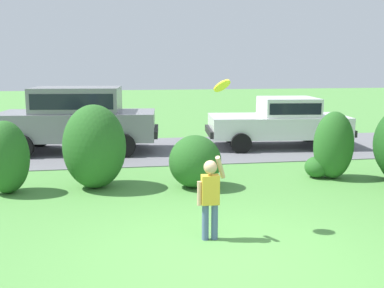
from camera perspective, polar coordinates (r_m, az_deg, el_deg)
The scene contains 10 objects.
ground_plane at distance 6.38m, azimuth 4.34°, elevation -13.96°, with size 80.00×80.00×0.00m, color #518E42.
driveway_strip at distance 13.79m, azimuth -3.19°, elevation -0.75°, with size 28.00×4.40×0.02m, color slate.
shrub_near_tree at distance 9.84m, azimuth -22.34°, elevation -1.56°, with size 0.92×0.90×1.48m.
shrub_centre_left at distance 9.71m, azimuth -12.16°, elevation -0.32°, with size 1.31×1.31×1.77m.
shrub_centre at distance 9.58m, azimuth 0.39°, elevation -2.21°, with size 1.11×1.03×1.12m.
shrub_centre_right at distance 10.79m, azimuth 17.13°, elevation -0.46°, with size 1.06×0.79×1.54m.
parked_sedan at distance 14.44m, azimuth 11.09°, elevation 2.93°, with size 4.55×2.40×1.56m.
parked_suv at distance 13.77m, azimuth -14.17°, elevation 3.43°, with size 4.85×2.42×1.92m.
child_thrower at distance 6.72m, azimuth 2.30°, elevation -6.18°, with size 0.46×0.26×1.29m.
frisbee at distance 6.87m, azimuth 3.80°, elevation 7.32°, with size 0.32×0.25×0.27m.
Camera 1 is at (-1.38, -5.67, 2.60)m, focal length 42.45 mm.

